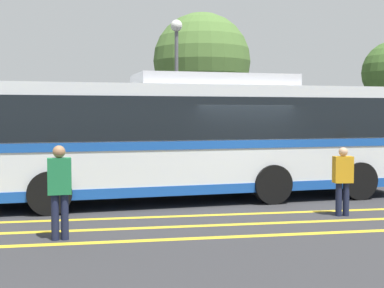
% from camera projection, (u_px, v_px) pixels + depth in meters
% --- Properties ---
extents(ground_plane, '(220.00, 220.00, 0.00)m').
position_uv_depth(ground_plane, '(240.00, 201.00, 13.92)').
color(ground_plane, '#2D2D30').
extents(lane_strip_0, '(31.86, 0.20, 0.01)m').
position_uv_depth(lane_strip_0, '(209.00, 215.00, 12.02)').
color(lane_strip_0, gold).
rests_on(lane_strip_0, ground_plane).
extents(lane_strip_1, '(31.86, 0.20, 0.01)m').
position_uv_depth(lane_strip_1, '(220.00, 225.00, 10.97)').
color(lane_strip_1, gold).
rests_on(lane_strip_1, ground_plane).
extents(lane_strip_2, '(31.86, 0.20, 0.01)m').
position_uv_depth(lane_strip_2, '(233.00, 237.00, 9.93)').
color(lane_strip_2, gold).
rests_on(lane_strip_2, ground_plane).
extents(curb_strip, '(39.86, 0.36, 0.15)m').
position_uv_depth(curb_strip, '(166.00, 174.00, 19.42)').
color(curb_strip, '#99999E').
rests_on(curb_strip, ground_plane).
extents(transit_bus, '(12.33, 3.64, 3.31)m').
position_uv_depth(transit_bus, '(192.00, 135.00, 14.09)').
color(transit_bus, silver).
rests_on(transit_bus, ground_plane).
extents(parked_car_1, '(4.52, 2.26, 1.53)m').
position_uv_depth(parked_car_1, '(0.00, 162.00, 16.87)').
color(parked_car_1, black).
rests_on(parked_car_1, ground_plane).
extents(parked_car_2, '(4.73, 1.93, 1.48)m').
position_uv_depth(parked_car_2, '(169.00, 161.00, 17.53)').
color(parked_car_2, '#4C3823').
rests_on(parked_car_2, ground_plane).
extents(pedestrian_1, '(0.44, 0.25, 1.72)m').
position_uv_depth(pedestrian_1, '(59.00, 186.00, 9.64)').
color(pedestrian_1, '#191E38').
rests_on(pedestrian_1, ground_plane).
extents(pedestrian_2, '(0.43, 0.24, 1.54)m').
position_uv_depth(pedestrian_2, '(343.00, 177.00, 11.91)').
color(pedestrian_2, '#191E38').
rests_on(pedestrian_2, ground_plane).
extents(street_lamp, '(0.45, 0.45, 5.87)m').
position_uv_depth(street_lamp, '(177.00, 67.00, 20.58)').
color(street_lamp, '#59595E').
rests_on(street_lamp, ground_plane).
extents(tree_2, '(4.39, 4.39, 6.81)m').
position_uv_depth(tree_2, '(202.00, 62.00, 24.14)').
color(tree_2, '#513823').
rests_on(tree_2, ground_plane).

